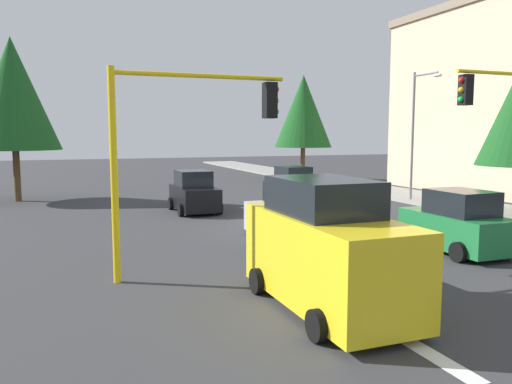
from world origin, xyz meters
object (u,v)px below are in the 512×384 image
Objects in this scene: traffic_signal_near_right at (187,131)px; delivery_van_yellow at (326,249)px; tree_roadside_far at (303,111)px; tree_opposite_side at (13,94)px; car_white at (292,186)px; car_black at (194,193)px; street_lamp_curbside at (418,122)px; car_green at (457,224)px; car_silver at (298,210)px.

traffic_signal_near_right is 4.85m from delivery_van_yellow.
tree_roadside_far is 21.36m from tree_opposite_side.
tree_roadside_far is at bearing 151.26° from car_white.
car_black is (-10.74, 2.83, -2.90)m from traffic_signal_near_right.
tree_opposite_side is at bearing -131.59° from car_black.
delivery_van_yellow is at bearing -44.01° from street_lamp_curbside.
tree_opposite_side is 2.46× the size of car_black.
traffic_signal_near_right is 1.11× the size of delivery_van_yellow.
car_black is (13.26, -12.31, -4.60)m from tree_roadside_far.
delivery_van_yellow is (27.57, -13.03, -4.21)m from tree_roadside_far.
tree_opposite_side reaches higher than tree_roadside_far.
street_lamp_curbside is at bearing 135.99° from delivery_van_yellow.
delivery_van_yellow is at bearing -2.87° from car_black.
street_lamp_curbside is 0.78× the size of tree_opposite_side.
traffic_signal_near_right reaches higher than car_white.
car_green is (-3.16, 6.41, -0.39)m from delivery_van_yellow.
car_white is (11.78, -6.46, -4.60)m from tree_roadside_far.
car_silver is (-4.00, 5.09, -2.90)m from traffic_signal_near_right.
car_white is at bearing 144.60° from traffic_signal_near_right.
traffic_signal_near_right is at bearing -35.40° from car_white.
tree_opposite_side reaches higher than delivery_van_yellow.
car_silver is 7.10m from car_black.
traffic_signal_near_right is 9.01m from car_green.
car_black is (-11.14, -5.69, -0.00)m from car_green.
tree_opposite_side reaches higher than traffic_signal_near_right.
tree_opposite_side reaches higher than car_green.
car_silver is 5.59m from car_green.
tree_opposite_side is 15.98m from car_white.
car_silver is at bearing -26.69° from tree_roadside_far.
car_green is (12.62, -0.16, 0.00)m from car_white.
car_white is 1.02× the size of car_green.
traffic_signal_near_right reaches higher than delivery_van_yellow.
traffic_signal_near_right is 0.64× the size of tree_roadside_far.
tree_roadside_far is 1.74× the size of delivery_van_yellow.
car_silver is 1.02× the size of car_white.
traffic_signal_near_right is 18.89m from tree_opposite_side.
car_white is at bearing 104.20° from car_black.
delivery_van_yellow is 14.33m from car_black.
tree_roadside_far reaches higher than car_green.
car_white and car_black have the same top height.
tree_opposite_side reaches higher than street_lamp_curbside.
car_silver is (14.00, 10.44, -4.98)m from tree_opposite_side.
car_black is (1.48, -5.85, 0.00)m from car_white.
delivery_van_yellow is at bearing -63.76° from car_green.
car_black is (-1.12, -12.01, -3.45)m from street_lamp_curbside.
street_lamp_curbside is at bearing -1.19° from tree_roadside_far.
car_green is (4.41, 3.43, -0.00)m from car_silver.
traffic_signal_near_right is at bearing -14.77° from car_black.
delivery_van_yellow is 1.30× the size of car_white.
tree_opposite_side is at bearing -163.43° from traffic_signal_near_right.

